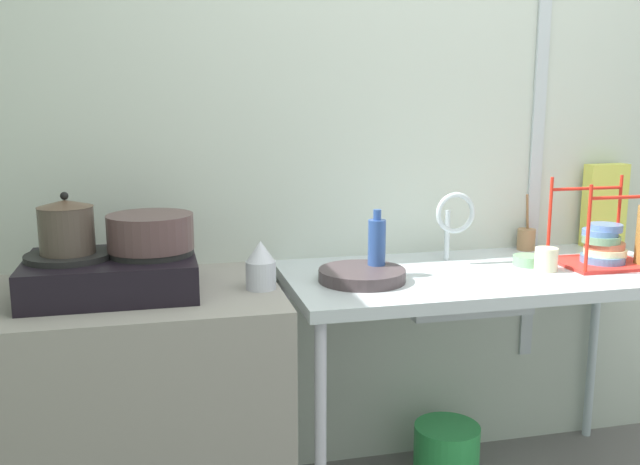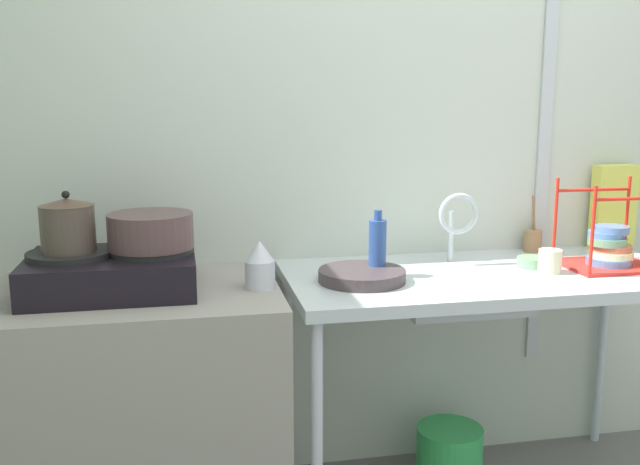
{
  "view_description": "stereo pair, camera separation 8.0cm",
  "coord_description": "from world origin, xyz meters",
  "px_view_note": "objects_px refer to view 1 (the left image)",
  "views": [
    {
      "loc": [
        -1.02,
        -1.08,
        1.43
      ],
      "look_at": [
        -0.5,
        1.07,
        1.0
      ],
      "focal_mm": 38.88,
      "sensor_mm": 36.0,
      "label": 1
    },
    {
      "loc": [
        -0.94,
        -1.09,
        1.43
      ],
      "look_at": [
        -0.5,
        1.07,
        1.0
      ],
      "focal_mm": 38.88,
      "sensor_mm": 36.0,
      "label": 2
    }
  ],
  "objects_px": {
    "sink_basin": "(458,289)",
    "bucket_on_floor": "(446,453)",
    "frying_pan": "(362,275)",
    "small_bowl_on_drainboard": "(528,260)",
    "faucet": "(454,217)",
    "dish_rack": "(603,247)",
    "pot_on_left_burner": "(66,226)",
    "utensil_jar": "(526,238)",
    "cup_by_rack": "(546,259)",
    "stove": "(112,273)",
    "pot_on_right_burner": "(150,232)",
    "cereal_box": "(604,205)",
    "bottle_by_sink": "(377,247)",
    "percolator": "(261,266)"
  },
  "relations": [
    {
      "from": "cereal_box",
      "to": "utensil_jar",
      "type": "xyz_separation_m",
      "value": [
        -0.35,
        -0.0,
        -0.12
      ]
    },
    {
      "from": "dish_rack",
      "to": "bucket_on_floor",
      "type": "distance_m",
      "value": 0.96
    },
    {
      "from": "percolator",
      "to": "utensil_jar",
      "type": "bearing_deg",
      "value": 16.38
    },
    {
      "from": "stove",
      "to": "bottle_by_sink",
      "type": "relative_size",
      "value": 2.21
    },
    {
      "from": "bottle_by_sink",
      "to": "dish_rack",
      "type": "bearing_deg",
      "value": -1.89
    },
    {
      "from": "sink_basin",
      "to": "dish_rack",
      "type": "bearing_deg",
      "value": -1.96
    },
    {
      "from": "faucet",
      "to": "dish_rack",
      "type": "bearing_deg",
      "value": -15.86
    },
    {
      "from": "stove",
      "to": "cup_by_rack",
      "type": "height_order",
      "value": "stove"
    },
    {
      "from": "bucket_on_floor",
      "to": "bottle_by_sink",
      "type": "bearing_deg",
      "value": -165.11
    },
    {
      "from": "pot_on_right_burner",
      "to": "small_bowl_on_drainboard",
      "type": "xyz_separation_m",
      "value": [
        1.31,
        0.03,
        -0.17
      ]
    },
    {
      "from": "cereal_box",
      "to": "pot_on_left_burner",
      "type": "bearing_deg",
      "value": -175.22
    },
    {
      "from": "faucet",
      "to": "cereal_box",
      "type": "height_order",
      "value": "cereal_box"
    },
    {
      "from": "pot_on_left_burner",
      "to": "small_bowl_on_drainboard",
      "type": "distance_m",
      "value": 1.57
    },
    {
      "from": "frying_pan",
      "to": "small_bowl_on_drainboard",
      "type": "height_order",
      "value": "frying_pan"
    },
    {
      "from": "stove",
      "to": "frying_pan",
      "type": "xyz_separation_m",
      "value": [
        0.79,
        -0.04,
        -0.04
      ]
    },
    {
      "from": "cup_by_rack",
      "to": "small_bowl_on_drainboard",
      "type": "relative_size",
      "value": 0.75
    },
    {
      "from": "faucet",
      "to": "bucket_on_floor",
      "type": "distance_m",
      "value": 0.91
    },
    {
      "from": "frying_pan",
      "to": "small_bowl_on_drainboard",
      "type": "relative_size",
      "value": 2.64
    },
    {
      "from": "stove",
      "to": "utensil_jar",
      "type": "xyz_separation_m",
      "value": [
        1.56,
        0.27,
        -0.02
      ]
    },
    {
      "from": "small_bowl_on_drainboard",
      "to": "cereal_box",
      "type": "height_order",
      "value": "cereal_box"
    },
    {
      "from": "stove",
      "to": "faucet",
      "type": "xyz_separation_m",
      "value": [
        1.18,
        0.12,
        0.11
      ]
    },
    {
      "from": "pot_on_left_burner",
      "to": "small_bowl_on_drainboard",
      "type": "relative_size",
      "value": 1.71
    },
    {
      "from": "cup_by_rack",
      "to": "cereal_box",
      "type": "height_order",
      "value": "cereal_box"
    },
    {
      "from": "pot_on_left_burner",
      "to": "bucket_on_floor",
      "type": "distance_m",
      "value": 1.61
    },
    {
      "from": "pot_on_right_burner",
      "to": "frying_pan",
      "type": "relative_size",
      "value": 0.92
    },
    {
      "from": "pot_on_right_burner",
      "to": "percolator",
      "type": "relative_size",
      "value": 1.7
    },
    {
      "from": "pot_on_right_burner",
      "to": "small_bowl_on_drainboard",
      "type": "height_order",
      "value": "pot_on_right_burner"
    },
    {
      "from": "pot_on_right_burner",
      "to": "dish_rack",
      "type": "relative_size",
      "value": 0.84
    },
    {
      "from": "pot_on_right_burner",
      "to": "sink_basin",
      "type": "xyz_separation_m",
      "value": [
        1.03,
        -0.0,
        -0.25
      ]
    },
    {
      "from": "frying_pan",
      "to": "utensil_jar",
      "type": "distance_m",
      "value": 0.83
    },
    {
      "from": "sink_basin",
      "to": "bucket_on_floor",
      "type": "distance_m",
      "value": 0.68
    },
    {
      "from": "frying_pan",
      "to": "dish_rack",
      "type": "xyz_separation_m",
      "value": [
        0.91,
        0.02,
        0.05
      ]
    },
    {
      "from": "faucet",
      "to": "dish_rack",
      "type": "relative_size",
      "value": 0.84
    },
    {
      "from": "pot_on_right_burner",
      "to": "bucket_on_floor",
      "type": "bearing_deg",
      "value": 4.9
    },
    {
      "from": "dish_rack",
      "to": "cereal_box",
      "type": "height_order",
      "value": "cereal_box"
    },
    {
      "from": "faucet",
      "to": "cup_by_rack",
      "type": "bearing_deg",
      "value": -33.46
    },
    {
      "from": "frying_pan",
      "to": "cup_by_rack",
      "type": "height_order",
      "value": "cup_by_rack"
    },
    {
      "from": "pot_on_left_burner",
      "to": "sink_basin",
      "type": "height_order",
      "value": "pot_on_left_burner"
    },
    {
      "from": "cup_by_rack",
      "to": "bottle_by_sink",
      "type": "bearing_deg",
      "value": 174.3
    },
    {
      "from": "bucket_on_floor",
      "to": "pot_on_left_burner",
      "type": "bearing_deg",
      "value": -176.02
    },
    {
      "from": "percolator",
      "to": "sink_basin",
      "type": "distance_m",
      "value": 0.71
    },
    {
      "from": "stove",
      "to": "sink_basin",
      "type": "xyz_separation_m",
      "value": [
        1.15,
        -0.0,
        -0.12
      ]
    },
    {
      "from": "pot_on_left_burner",
      "to": "utensil_jar",
      "type": "distance_m",
      "value": 1.71
    },
    {
      "from": "stove",
      "to": "bucket_on_floor",
      "type": "relative_size",
      "value": 2.04
    },
    {
      "from": "pot_on_right_burner",
      "to": "bottle_by_sink",
      "type": "bearing_deg",
      "value": 0.42
    },
    {
      "from": "pot_on_right_burner",
      "to": "sink_basin",
      "type": "height_order",
      "value": "pot_on_right_burner"
    },
    {
      "from": "stove",
      "to": "percolator",
      "type": "height_order",
      "value": "percolator"
    },
    {
      "from": "small_bowl_on_drainboard",
      "to": "cereal_box",
      "type": "bearing_deg",
      "value": 27.33
    },
    {
      "from": "stove",
      "to": "pot_on_left_burner",
      "type": "xyz_separation_m",
      "value": [
        -0.12,
        -0.0,
        0.15
      ]
    },
    {
      "from": "sink_basin",
      "to": "frying_pan",
      "type": "height_order",
      "value": "frying_pan"
    }
  ]
}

